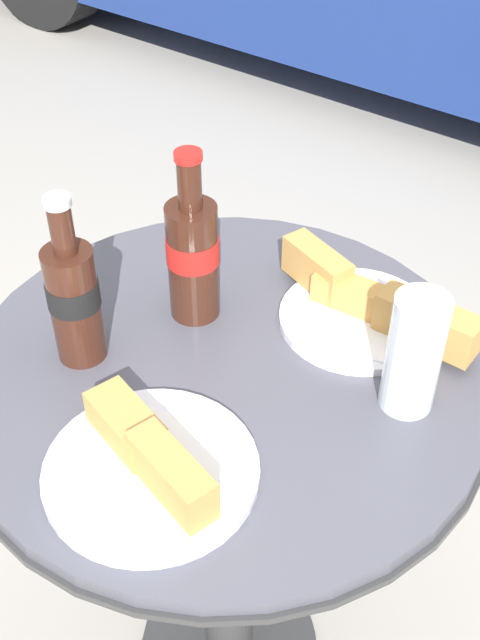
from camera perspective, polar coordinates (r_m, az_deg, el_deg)
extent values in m
cylinder|color=#333333|center=(1.31, -0.91, -15.01)|extent=(0.09, 0.09, 0.71)
cylinder|color=#333333|center=(1.04, -1.11, -4.10)|extent=(0.68, 0.68, 0.01)
cylinder|color=#4C4C56|center=(1.03, -1.12, -3.51)|extent=(0.67, 0.67, 0.02)
cylinder|color=#3D1E14|center=(1.00, -11.64, 1.04)|extent=(0.06, 0.06, 0.16)
cylinder|color=black|center=(0.99, -11.79, 1.90)|extent=(0.06, 0.06, 0.04)
cylinder|color=#3D1E14|center=(0.93, -12.56, 6.32)|extent=(0.03, 0.03, 0.06)
cylinder|color=silver|center=(0.91, -12.89, 8.23)|extent=(0.03, 0.03, 0.01)
cylinder|color=#3D1E14|center=(1.05, -3.35, 4.15)|extent=(0.07, 0.07, 0.17)
cylinder|color=red|center=(1.03, -3.39, 5.04)|extent=(0.07, 0.07, 0.04)
cylinder|color=#3D1E14|center=(0.98, -3.62, 9.62)|extent=(0.03, 0.03, 0.07)
cylinder|color=red|center=(0.96, -3.71, 11.58)|extent=(0.03, 0.03, 0.01)
cylinder|color=#C68923|center=(0.95, 12.12, -3.13)|extent=(0.06, 0.06, 0.12)
cylinder|color=silver|center=(0.94, 12.27, -2.37)|extent=(0.07, 0.07, 0.16)
cylinder|color=white|center=(0.90, -6.33, -10.61)|extent=(0.24, 0.24, 0.01)
cube|color=white|center=(0.90, -6.36, -10.33)|extent=(0.17, 0.17, 0.00)
cube|color=#C68E47|center=(0.91, -8.13, -7.29)|extent=(0.11, 0.07, 0.04)
cube|color=#C68E47|center=(0.85, -4.89, -10.91)|extent=(0.12, 0.07, 0.05)
cylinder|color=white|center=(1.09, 8.33, 0.11)|extent=(0.21, 0.21, 0.01)
cube|color=white|center=(1.08, 8.37, 0.39)|extent=(0.18, 0.18, 0.00)
cube|color=#C68E47|center=(1.11, 5.50, 3.74)|extent=(0.12, 0.07, 0.06)
cube|color=#C68E47|center=(1.07, 8.73, 1.52)|extent=(0.14, 0.05, 0.04)
cube|color=#C68E47|center=(1.04, 13.19, -0.25)|extent=(0.13, 0.04, 0.06)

